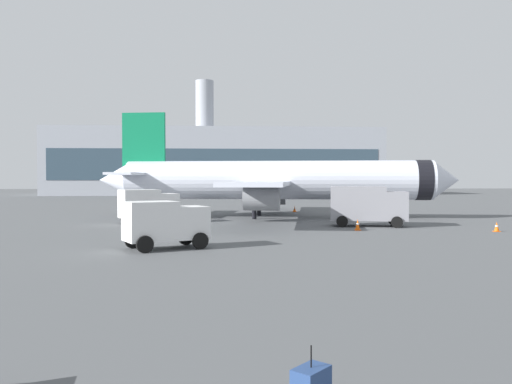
% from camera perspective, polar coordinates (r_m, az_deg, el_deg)
% --- Properties ---
extents(airplane_at_gate, '(35.70, 32.35, 10.50)m').
position_cam_1_polar(airplane_at_gate, '(51.29, 2.05, 1.28)').
color(airplane_at_gate, silver).
rests_on(airplane_at_gate, ground).
extents(service_truck, '(5.27, 4.21, 2.90)m').
position_cam_1_polar(service_truck, '(45.53, -11.76, -1.35)').
color(service_truck, white).
rests_on(service_truck, ground).
extents(fuel_truck, '(6.37, 3.73, 3.20)m').
position_cam_1_polar(fuel_truck, '(42.69, 12.12, -1.32)').
color(fuel_truck, gray).
rests_on(fuel_truck, ground).
extents(cargo_van, '(4.83, 3.84, 2.60)m').
position_cam_1_polar(cargo_van, '(28.63, -9.94, -3.29)').
color(cargo_van, white).
rests_on(cargo_van, ground).
extents(safety_cone_near, '(0.44, 0.44, 0.68)m').
position_cam_1_polar(safety_cone_near, '(60.22, 4.25, -1.87)').
color(safety_cone_near, '#F2590C').
rests_on(safety_cone_near, ground).
extents(safety_cone_mid, '(0.44, 0.44, 0.82)m').
position_cam_1_polar(safety_cone_mid, '(39.22, 11.10, -3.55)').
color(safety_cone_mid, '#F2590C').
rests_on(safety_cone_mid, ground).
extents(safety_cone_far, '(0.44, 0.44, 0.71)m').
position_cam_1_polar(safety_cone_far, '(41.34, 24.91, -3.48)').
color(safety_cone_far, '#F2590C').
rests_on(safety_cone_far, ground).
extents(terminal_building, '(79.19, 19.49, 27.86)m').
position_cam_1_polar(terminal_building, '(128.11, -4.43, 3.33)').
color(terminal_building, '#9EA3AD').
rests_on(terminal_building, ground).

